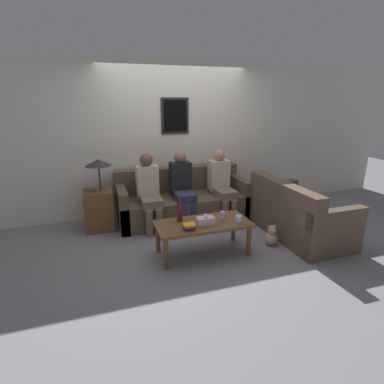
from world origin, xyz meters
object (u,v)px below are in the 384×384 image
object	(u,v)px
wine_bottle	(180,212)
teddy_bear	(271,236)
couch_main	(183,201)
person_middle	(182,185)
person_right	(222,183)
person_left	(149,189)
drinking_glass	(239,219)
coffee_table	(203,227)
couch_side	(297,216)

from	to	relation	value
wine_bottle	teddy_bear	distance (m)	1.36
couch_main	person_middle	xyz separation A→B (m)	(-0.04, -0.14, 0.34)
wine_bottle	person_right	bearing A→B (deg)	43.65
couch_main	teddy_bear	bearing A→B (deg)	-56.86
person_left	teddy_bear	bearing A→B (deg)	-37.99
person_left	drinking_glass	bearing A→B (deg)	-52.80
coffee_table	drinking_glass	size ratio (longest dim) A/B	13.51
coffee_table	couch_side	bearing A→B (deg)	3.45
couch_side	wine_bottle	world-z (taller)	couch_side
person_middle	person_right	bearing A→B (deg)	-2.14
couch_side	teddy_bear	xyz separation A→B (m)	(-0.52, -0.16, -0.17)
couch_side	person_middle	bearing A→B (deg)	54.00
drinking_glass	couch_side	bearing A→B (deg)	11.91
drinking_glass	teddy_bear	xyz separation A→B (m)	(0.56, 0.07, -0.36)
person_middle	teddy_bear	size ratio (longest dim) A/B	4.07
person_right	person_middle	bearing A→B (deg)	177.86
person_middle	person_right	world-z (taller)	person_middle
coffee_table	person_middle	bearing A→B (deg)	86.77
coffee_table	teddy_bear	distance (m)	1.04
person_left	person_right	size ratio (longest dim) A/B	1.01
drinking_glass	person_middle	xyz separation A→B (m)	(-0.38, 1.29, 0.15)
couch_side	person_left	distance (m)	2.28
coffee_table	person_left	size ratio (longest dim) A/B	1.05
coffee_table	drinking_glass	world-z (taller)	drinking_glass
wine_bottle	couch_main	bearing A→B (deg)	71.57
coffee_table	person_middle	size ratio (longest dim) A/B	1.05
wine_bottle	coffee_table	bearing A→B (deg)	-29.06
couch_main	drinking_glass	xyz separation A→B (m)	(0.33, -1.43, 0.19)
drinking_glass	person_left	size ratio (longest dim) A/B	0.08
couch_main	wine_bottle	world-z (taller)	couch_main
person_left	teddy_bear	size ratio (longest dim) A/B	4.05
couch_side	coffee_table	size ratio (longest dim) A/B	1.26
person_right	couch_main	bearing A→B (deg)	165.40
coffee_table	teddy_bear	world-z (taller)	coffee_table
drinking_glass	coffee_table	bearing A→B (deg)	162.83
coffee_table	person_middle	distance (m)	1.18
person_middle	person_right	size ratio (longest dim) A/B	1.01
drinking_glass	person_right	size ratio (longest dim) A/B	0.08
drinking_glass	person_left	bearing A→B (deg)	127.20
person_left	person_right	bearing A→B (deg)	1.33
drinking_glass	person_middle	distance (m)	1.35
couch_main	couch_side	world-z (taller)	same
person_middle	person_left	bearing A→B (deg)	-174.43
couch_side	coffee_table	world-z (taller)	couch_side
person_middle	couch_main	bearing A→B (deg)	72.54
wine_bottle	teddy_bear	bearing A→B (deg)	-9.87
couch_main	wine_bottle	xyz separation A→B (m)	(-0.38, -1.14, 0.27)
person_right	couch_side	bearing A→B (deg)	-53.26
drinking_glass	person_left	distance (m)	1.56
coffee_table	teddy_bear	bearing A→B (deg)	-4.03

